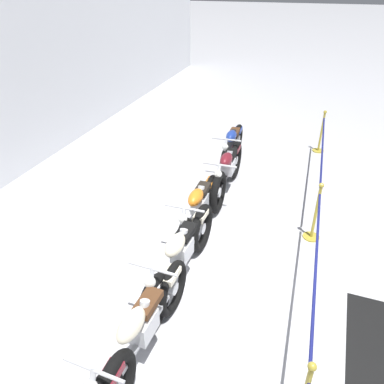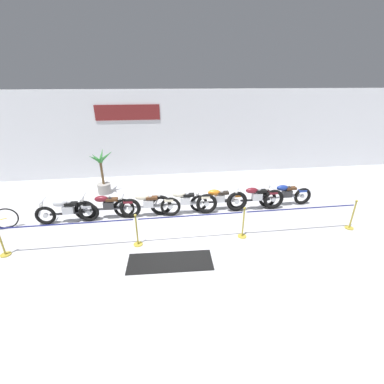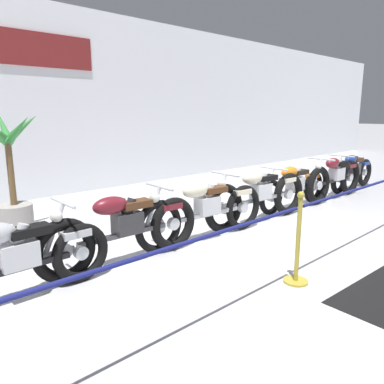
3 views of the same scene
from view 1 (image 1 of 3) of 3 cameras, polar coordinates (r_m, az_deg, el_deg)
name	(u,v)px [view 1 (image 1 of 3)]	position (r m, az deg, el deg)	size (l,w,h in m)	color
ground_plane	(217,289)	(5.49, 3.90, -14.60)	(120.00, 120.00, 0.00)	silver
motorcycle_cream_2	(141,333)	(4.41, -7.79, -20.49)	(2.40, 0.62, 0.95)	black
motorcycle_cream_3	(180,257)	(5.26, -1.78, -9.85)	(2.47, 0.62, 0.97)	black
motorcycle_orange_4	(199,207)	(6.32, 1.01, -2.37)	(2.16, 0.62, 0.91)	black
motorcycle_maroon_5	(227,171)	(7.46, 5.41, 3.16)	(2.24, 0.62, 0.98)	black
motorcycle_blue_6	(232,146)	(8.66, 6.10, 6.95)	(2.17, 0.62, 0.93)	black
stanchion_far_left	(308,365)	(3.97, 17.31, -23.91)	(10.81, 0.28, 1.05)	gold
stanchion_mid_right	(314,220)	(6.51, 18.16, -4.09)	(0.28, 0.28, 1.05)	gold
stanchion_far_right	(320,138)	(9.86, 18.98, 7.81)	(0.28, 0.28, 1.05)	gold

